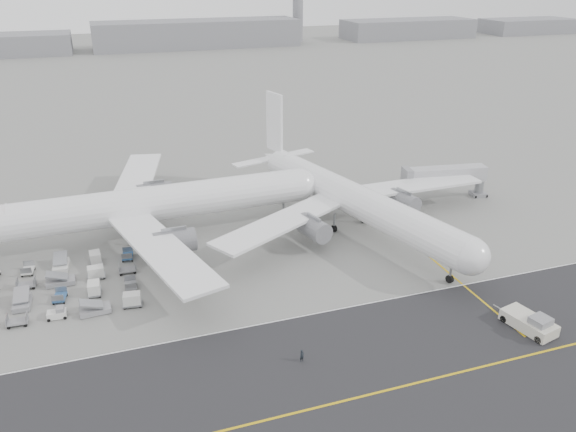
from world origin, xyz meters
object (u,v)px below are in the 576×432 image
object	(u,v)px
jet_bridge	(446,176)
airliner_b	(351,198)
airliner_a	(146,205)
ground_crew_a	(302,356)
control_tower	(298,12)
pushback_tug	(530,323)

from	to	relation	value
jet_bridge	airliner_b	bearing A→B (deg)	-154.88
airliner_a	airliner_b	size ratio (longest dim) A/B	1.10
ground_crew_a	control_tower	bearing A→B (deg)	49.12
control_tower	airliner_b	world-z (taller)	control_tower
control_tower	airliner_a	size ratio (longest dim) A/B	0.53
airliner_b	pushback_tug	size ratio (longest dim) A/B	6.19
control_tower	ground_crew_a	xyz separation A→B (m)	(-97.21, -275.63, -15.48)
airliner_b	ground_crew_a	distance (m)	36.97
airliner_a	pushback_tug	size ratio (longest dim) A/B	6.81
airliner_b	ground_crew_a	world-z (taller)	airliner_b
airliner_a	ground_crew_a	world-z (taller)	airliner_a
pushback_tug	airliner_b	bearing A→B (deg)	91.81
control_tower	pushback_tug	xyz separation A→B (m)	(-68.53, -278.82, -15.25)
control_tower	jet_bridge	world-z (taller)	control_tower
control_tower	ground_crew_a	bearing A→B (deg)	-109.43
airliner_b	pushback_tug	distance (m)	35.38
airliner_a	pushback_tug	bearing A→B (deg)	-136.01
control_tower	airliner_a	xyz separation A→B (m)	(-110.32, -237.82, -10.37)
control_tower	airliner_b	xyz separation A→B (m)	(-77.29, -244.84, -10.77)
airliner_b	ground_crew_a	bearing A→B (deg)	-138.24
pushback_tug	jet_bridge	size ratio (longest dim) A/B	0.50
jet_bridge	ground_crew_a	distance (m)	56.80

